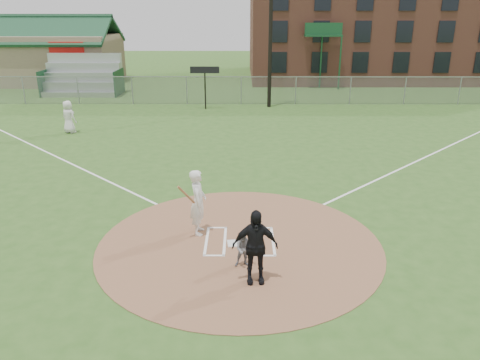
{
  "coord_description": "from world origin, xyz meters",
  "views": [
    {
      "loc": [
        0.06,
        -12.43,
        6.56
      ],
      "look_at": [
        0.0,
        2.0,
        1.3
      ],
      "focal_mm": 35.0,
      "sensor_mm": 36.0,
      "label": 1
    }
  ],
  "objects_px": {
    "ondeck_player": "(69,117)",
    "catcher": "(244,249)",
    "home_plate": "(235,243)",
    "umpire": "(255,247)",
    "batter_at_plate": "(198,202)"
  },
  "relations": [
    {
      "from": "ondeck_player",
      "to": "batter_at_plate",
      "type": "height_order",
      "value": "batter_at_plate"
    },
    {
      "from": "catcher",
      "to": "batter_at_plate",
      "type": "bearing_deg",
      "value": 121.63
    },
    {
      "from": "umpire",
      "to": "batter_at_plate",
      "type": "xyz_separation_m",
      "value": [
        -1.66,
        2.75,
        0.05
      ]
    },
    {
      "from": "home_plate",
      "to": "catcher",
      "type": "relative_size",
      "value": 0.42
    },
    {
      "from": "ondeck_player",
      "to": "catcher",
      "type": "bearing_deg",
      "value": 150.21
    },
    {
      "from": "batter_at_plate",
      "to": "ondeck_player",
      "type": "bearing_deg",
      "value": 123.54
    },
    {
      "from": "home_plate",
      "to": "umpire",
      "type": "distance_m",
      "value": 2.3
    },
    {
      "from": "umpire",
      "to": "batter_at_plate",
      "type": "height_order",
      "value": "batter_at_plate"
    },
    {
      "from": "home_plate",
      "to": "batter_at_plate",
      "type": "relative_size",
      "value": 0.21
    },
    {
      "from": "ondeck_player",
      "to": "batter_at_plate",
      "type": "bearing_deg",
      "value": 150.04
    },
    {
      "from": "umpire",
      "to": "batter_at_plate",
      "type": "relative_size",
      "value": 0.96
    },
    {
      "from": "home_plate",
      "to": "ondeck_player",
      "type": "bearing_deg",
      "value": 125.4
    },
    {
      "from": "umpire",
      "to": "catcher",
      "type": "bearing_deg",
      "value": 106.26
    },
    {
      "from": "ondeck_player",
      "to": "batter_at_plate",
      "type": "xyz_separation_m",
      "value": [
        8.41,
        -12.69,
        0.14
      ]
    },
    {
      "from": "umpire",
      "to": "batter_at_plate",
      "type": "distance_m",
      "value": 3.22
    }
  ]
}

